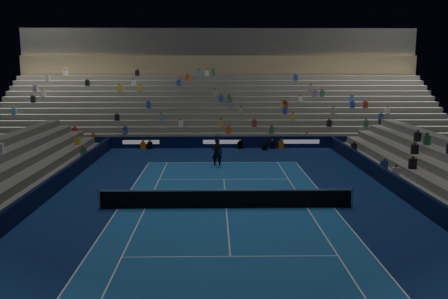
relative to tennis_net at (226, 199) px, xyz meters
The scene contains 9 objects.
ground 0.50m from the tennis_net, ahead, with size 90.00×90.00×0.00m, color navy.
court_surface 0.50m from the tennis_net, ahead, with size 10.97×23.77×0.01m, color #1B5797.
sponsor_barrier_far 18.50m from the tennis_net, 90.00° to the left, with size 44.00×0.25×1.00m, color black.
sponsor_barrier_east 9.70m from the tennis_net, ahead, with size 0.25×37.00×1.00m, color black.
sponsor_barrier_west 9.70m from the tennis_net, behind, with size 0.25×37.00×1.00m, color black.
grandstand_main 28.05m from the tennis_net, 90.00° to the left, with size 44.00×15.20×11.20m.
tennis_net is the anchor object (origin of this frame).
tennis_player 10.20m from the tennis_net, 92.36° to the left, with size 0.75×0.49×2.05m, color black.
broadcast_camera 17.74m from the tennis_net, 77.97° to the left, with size 0.54×0.90×0.52m.
Camera 1 is at (-0.57, -24.13, 7.19)m, focal length 39.54 mm.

